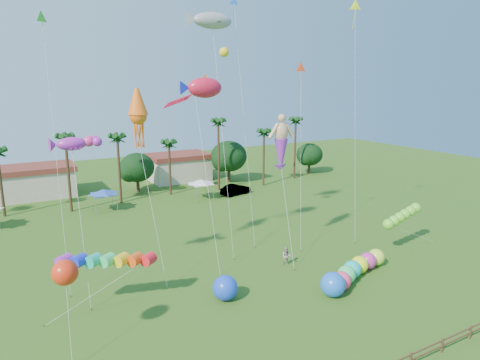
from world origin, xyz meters
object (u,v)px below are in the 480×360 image
spectator_b (286,256)px  caterpillar_inflatable (352,272)px  car_b (236,189)px  blue_ball (225,288)px

spectator_b → caterpillar_inflatable: bearing=-23.9°
car_b → blue_ball: bearing=136.8°
caterpillar_inflatable → blue_ball: size_ratio=4.84×
car_b → spectator_b: (-8.65, -25.73, 0.07)m
spectator_b → caterpillar_inflatable: (3.09, -5.55, -0.04)m
caterpillar_inflatable → blue_ball: bearing=147.7°
blue_ball → car_b: bearing=59.6°
car_b → blue_ball: (-16.86, -28.78, 0.19)m
car_b → caterpillar_inflatable: (-5.56, -31.28, 0.03)m
spectator_b → caterpillar_inflatable: 6.35m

